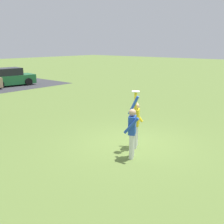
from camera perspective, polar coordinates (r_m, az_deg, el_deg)
name	(u,v)px	position (r m, az deg, el deg)	size (l,w,h in m)	color
ground_plane	(133,144)	(10.08, 4.47, -6.90)	(120.00, 120.00, 0.00)	olive
person_catcher	(136,121)	(9.54, 5.12, -1.94)	(0.58, 0.51, 2.08)	silver
person_defender	(132,129)	(8.64, 4.33, -3.67)	(0.64, 0.60, 2.04)	silver
frisbee_disc	(136,91)	(9.07, 5.10, 4.42)	(0.27, 0.27, 0.02)	white
parked_car_green	(10,78)	(25.72, -20.98, 6.88)	(4.32, 2.49, 1.59)	#1E6633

